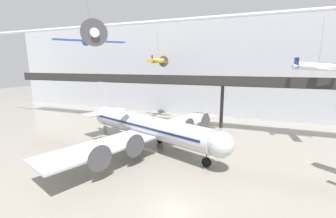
{
  "coord_description": "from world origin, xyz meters",
  "views": [
    {
      "loc": [
        6.19,
        -17.58,
        13.27
      ],
      "look_at": [
        -4.84,
        11.01,
        7.26
      ],
      "focal_mm": 24.0,
      "sensor_mm": 36.0,
      "label": 1
    }
  ],
  "objects_px": {
    "suspended_plane_white_twin": "(318,67)",
    "suspended_plane_yellow_lowwing": "(158,61)",
    "suspended_plane_blue_trainer": "(90,39)",
    "airliner_silver_main": "(146,126)"
  },
  "relations": [
    {
      "from": "airliner_silver_main",
      "to": "suspended_plane_white_twin",
      "type": "relative_size",
      "value": 3.68
    },
    {
      "from": "suspended_plane_white_twin",
      "to": "suspended_plane_yellow_lowwing",
      "type": "bearing_deg",
      "value": 161.45
    },
    {
      "from": "suspended_plane_white_twin",
      "to": "airliner_silver_main",
      "type": "bearing_deg",
      "value": -161.18
    },
    {
      "from": "suspended_plane_blue_trainer",
      "to": "suspended_plane_yellow_lowwing",
      "type": "height_order",
      "value": "suspended_plane_blue_trainer"
    },
    {
      "from": "suspended_plane_white_twin",
      "to": "suspended_plane_yellow_lowwing",
      "type": "height_order",
      "value": "suspended_plane_yellow_lowwing"
    },
    {
      "from": "airliner_silver_main",
      "to": "suspended_plane_blue_trainer",
      "type": "relative_size",
      "value": 4.5
    },
    {
      "from": "suspended_plane_white_twin",
      "to": "suspended_plane_blue_trainer",
      "type": "bearing_deg",
      "value": -153.94
    },
    {
      "from": "suspended_plane_blue_trainer",
      "to": "suspended_plane_white_twin",
      "type": "bearing_deg",
      "value": 73.07
    },
    {
      "from": "suspended_plane_white_twin",
      "to": "suspended_plane_yellow_lowwing",
      "type": "relative_size",
      "value": 1.15
    },
    {
      "from": "suspended_plane_blue_trainer",
      "to": "suspended_plane_yellow_lowwing",
      "type": "bearing_deg",
      "value": 134.56
    }
  ]
}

